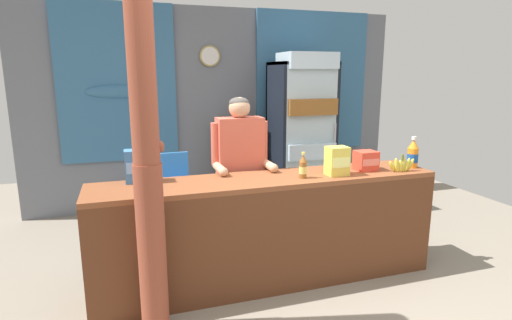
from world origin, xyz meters
TOP-DOWN VIEW (x-y plane):
  - ground_plane at (0.00, 1.13)m, footprint 7.37×7.37m
  - back_wall_curtained at (0.02, 2.88)m, footprint 5.02×0.22m
  - stall_counter at (-0.14, 0.42)m, footprint 2.89×0.54m
  - timber_post at (-1.12, 0.10)m, footprint 0.21×0.19m
  - drink_fridge at (0.96, 2.28)m, footprint 0.76×0.70m
  - bottle_shelf_rack at (0.19, 2.61)m, footprint 0.48×0.28m
  - plastic_lawn_chair at (-0.76, 2.07)m, footprint 0.46×0.46m
  - shopkeeper at (-0.26, 0.95)m, footprint 0.53×0.42m
  - soda_bottle_orange_soda at (1.24, 0.47)m, footprint 0.10×0.10m
  - soda_bottle_iced_tea at (0.13, 0.43)m, footprint 0.06×0.06m
  - snack_box_crackers at (0.77, 0.51)m, footprint 0.18×0.16m
  - snack_box_biscuit at (-1.16, 0.72)m, footprint 0.20×0.14m
  - snack_box_instant_noodle at (0.44, 0.43)m, footprint 0.18×0.15m
  - banana_bunch at (1.04, 0.36)m, footprint 0.27×0.06m

SIDE VIEW (x-z plane):
  - ground_plane at x=0.00m, z-range 0.00..0.00m
  - plastic_lawn_chair at x=-0.76m, z-range 0.06..0.92m
  - stall_counter at x=-0.14m, z-range 0.10..1.03m
  - bottle_shelf_rack at x=0.19m, z-range 0.02..1.24m
  - banana_bunch at x=1.04m, z-range 0.90..1.06m
  - shopkeeper at x=-0.26m, z-range 0.20..1.76m
  - snack_box_crackers at x=0.77m, z-range 0.92..1.10m
  - soda_bottle_iced_tea at x=0.13m, z-range 0.91..1.12m
  - soda_bottle_orange_soda at x=1.24m, z-range 0.90..1.19m
  - snack_box_instant_noodle at x=0.44m, z-range 0.92..1.17m
  - snack_box_biscuit at x=-1.16m, z-range 0.92..1.18m
  - drink_fridge at x=0.96m, z-range 0.10..2.12m
  - timber_post at x=-1.12m, z-range -0.05..2.35m
  - back_wall_curtained at x=0.02m, z-range 0.05..2.65m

